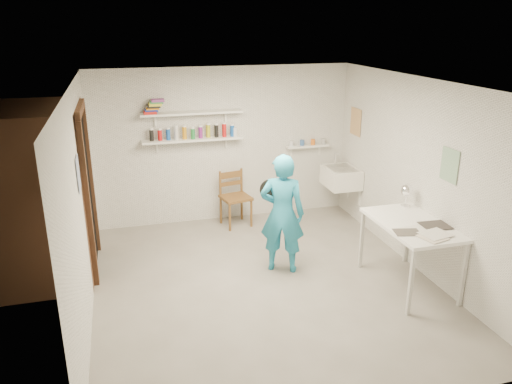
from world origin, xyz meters
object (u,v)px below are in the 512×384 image
object	(u,v)px
man	(282,214)
wall_clock	(271,190)
belfast_sink	(341,177)
wooden_chair	(236,198)
desk_lamp	(407,190)
work_table	(409,254)

from	to	relation	value
man	wall_clock	xyz separation A→B (m)	(-0.09, 0.20, 0.25)
belfast_sink	wooden_chair	xyz separation A→B (m)	(-1.66, 0.19, -0.25)
man	wooden_chair	distance (m)	1.62
belfast_sink	man	bearing A→B (deg)	-136.03
wall_clock	desk_lamp	distance (m)	1.70
wall_clock	work_table	distance (m)	1.84
belfast_sink	man	distance (m)	2.00
desk_lamp	man	bearing A→B (deg)	168.62
belfast_sink	desk_lamp	xyz separation A→B (m)	(0.09, -1.69, 0.34)
wooden_chair	belfast_sink	bearing A→B (deg)	-18.19
wall_clock	work_table	world-z (taller)	wall_clock
wooden_chair	wall_clock	bearing A→B (deg)	-96.12
belfast_sink	wall_clock	world-z (taller)	wall_clock
belfast_sink	wooden_chair	bearing A→B (deg)	173.40
belfast_sink	wall_clock	size ratio (longest dim) A/B	2.18
wall_clock	desk_lamp	size ratio (longest dim) A/B	1.80
belfast_sink	wooden_chair	world-z (taller)	wooden_chair
wooden_chair	work_table	size ratio (longest dim) A/B	0.74
man	desk_lamp	distance (m)	1.58
man	wooden_chair	size ratio (longest dim) A/B	1.69
man	desk_lamp	bearing A→B (deg)	-166.67
belfast_sink	work_table	size ratio (longest dim) A/B	0.49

